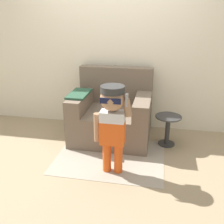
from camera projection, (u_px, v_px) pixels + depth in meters
ground_plane at (104, 139)px, 3.86m from camera, size 10.00×10.00×0.00m
wall_back at (112, 44)px, 3.94m from camera, size 10.00×0.05×2.60m
armchair at (112, 115)px, 3.82m from camera, size 1.12×0.91×0.99m
person_child at (112, 117)px, 2.85m from camera, size 0.43×0.32×1.04m
side_table at (168, 127)px, 3.62m from camera, size 0.36×0.36×0.43m
rug at (110, 157)px, 3.40m from camera, size 1.37×1.09×0.01m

